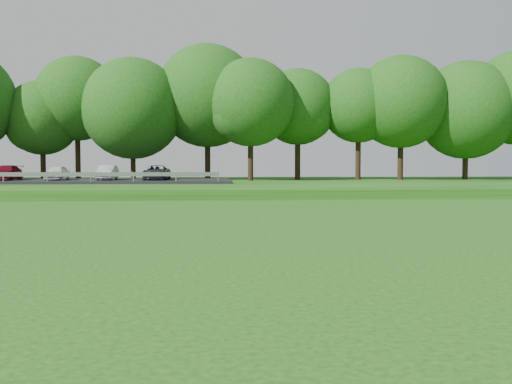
{
  "coord_description": "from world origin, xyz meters",
  "views": [
    {
      "loc": [
        -13.15,
        -14.09,
        2.23
      ],
      "look_at": [
        -11.92,
        3.52,
        1.3
      ],
      "focal_mm": 40.0,
      "sensor_mm": 36.0,
      "label": 1
    }
  ],
  "objects": [
    {
      "name": "treeline",
      "position": [
        0.0,
        38.0,
        8.1
      ],
      "size": [
        104.0,
        7.0,
        15.0
      ],
      "primitive_type": null,
      "color": "#104812",
      "rests_on": "berm"
    },
    {
      "name": "berm",
      "position": [
        0.0,
        34.0,
        0.3
      ],
      "size": [
        130.0,
        30.0,
        0.6
      ],
      "primitive_type": "cube",
      "color": "#18440D",
      "rests_on": "ground"
    },
    {
      "name": "parking_lot",
      "position": [
        -23.85,
        32.8,
        1.01
      ],
      "size": [
        24.0,
        9.0,
        1.38
      ],
      "color": "black",
      "rests_on": "berm"
    },
    {
      "name": "walking_path",
      "position": [
        0.0,
        20.0,
        0.02
      ],
      "size": [
        130.0,
        1.6,
        0.04
      ],
      "primitive_type": "cube",
      "color": "gray",
      "rests_on": "ground"
    }
  ]
}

